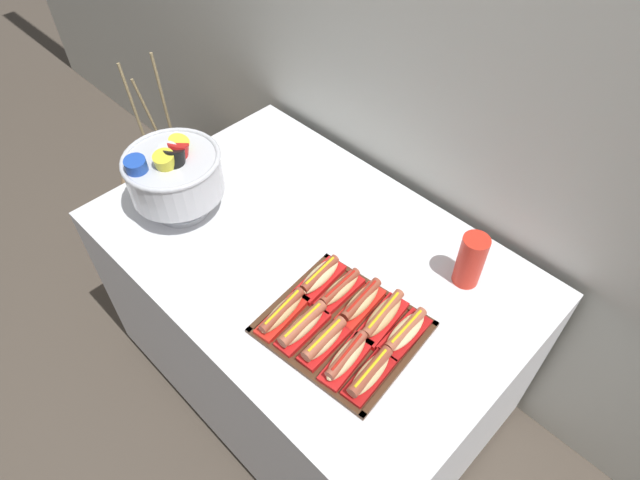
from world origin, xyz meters
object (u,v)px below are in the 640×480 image
object	(u,v)px
buffet_table	(310,319)
cup_stack	(471,260)
serving_tray	(343,328)
hot_dog_8	(383,316)
hot_dog_5	(320,277)
hot_dog_0	(282,313)
hot_dog_1	(303,326)
floor_vase	(177,206)
punch_bowl	(174,173)
hot_dog_7	(361,302)
hot_dog_2	(324,341)
hot_dog_4	(370,374)
hot_dog_6	(340,290)
hot_dog_3	(346,358)
hot_dog_9	(405,332)

from	to	relation	value
buffet_table	cup_stack	xyz separation A→B (m)	(0.41, 0.25, 0.47)
serving_tray	hot_dog_8	xyz separation A→B (m)	(0.07, 0.09, 0.03)
hot_dog_5	buffet_table	bearing A→B (deg)	149.91
hot_dog_0	hot_dog_1	size ratio (longest dim) A/B	1.06
serving_tray	hot_dog_0	size ratio (longest dim) A/B	2.33
floor_vase	punch_bowl	distance (m)	0.98
hot_dog_7	hot_dog_8	size ratio (longest dim) A/B	0.93
hot_dog_1	cup_stack	distance (m)	0.52
hot_dog_2	hot_dog_8	world-z (taller)	same
punch_bowl	hot_dog_7	bearing A→B (deg)	9.43
hot_dog_4	hot_dog_6	bearing A→B (deg)	149.39
hot_dog_3	hot_dog_5	xyz separation A→B (m)	(-0.24, 0.14, -0.00)
hot_dog_7	punch_bowl	xyz separation A→B (m)	(-0.70, -0.12, 0.12)
hot_dog_1	hot_dog_8	size ratio (longest dim) A/B	0.94
serving_tray	hot_dog_1	world-z (taller)	hot_dog_1
hot_dog_3	hot_dog_7	world-z (taller)	hot_dog_7
hot_dog_0	cup_stack	world-z (taller)	cup_stack
serving_tray	hot_dog_1	size ratio (longest dim) A/B	2.46
serving_tray	hot_dog_0	xyz separation A→B (m)	(-0.14, -0.10, 0.03)
hot_dog_6	punch_bowl	bearing A→B (deg)	-170.13
hot_dog_7	hot_dog_9	world-z (taller)	hot_dog_7
hot_dog_7	hot_dog_0	bearing A→B (deg)	-126.63
hot_dog_2	cup_stack	world-z (taller)	cup_stack
hot_dog_6	hot_dog_7	world-z (taller)	hot_dog_7
hot_dog_3	punch_bowl	bearing A→B (deg)	177.12
hot_dog_0	hot_dog_8	size ratio (longest dim) A/B	0.99
serving_tray	hot_dog_2	xyz separation A→B (m)	(0.01, -0.08, 0.03)
hot_dog_4	hot_dog_6	world-z (taller)	hot_dog_4
punch_bowl	hot_dog_6	bearing A→B (deg)	9.87
floor_vase	hot_dog_4	xyz separation A→B (m)	(1.46, -0.29, 0.61)
hot_dog_0	punch_bowl	xyz separation A→B (m)	(-0.57, 0.06, 0.13)
punch_bowl	hot_dog_0	bearing A→B (deg)	-6.22
punch_bowl	cup_stack	size ratio (longest dim) A/B	1.74
hot_dog_7	hot_dog_9	size ratio (longest dim) A/B	1.02
hot_dog_1	hot_dog_9	bearing A→B (deg)	41.90
hot_dog_0	hot_dog_7	xyz separation A→B (m)	(0.13, 0.18, 0.00)
hot_dog_7	hot_dog_9	xyz separation A→B (m)	(0.15, 0.01, -0.00)
hot_dog_4	serving_tray	bearing A→B (deg)	156.83
hot_dog_2	hot_dog_4	xyz separation A→B (m)	(0.15, 0.01, -0.00)
serving_tray	hot_dog_4	bearing A→B (deg)	-23.17
floor_vase	hot_dog_1	distance (m)	1.42
hot_dog_5	hot_dog_7	world-z (taller)	hot_dog_7
floor_vase	cup_stack	bearing A→B (deg)	6.43
hot_dog_2	floor_vase	bearing A→B (deg)	166.91
hot_dog_7	serving_tray	bearing A→B (deg)	-84.36
buffet_table	hot_dog_8	world-z (taller)	hot_dog_8
hot_dog_4	buffet_table	bearing A→B (deg)	154.89
buffet_table	floor_vase	distance (m)	1.06
hot_dog_5	hot_dog_7	xyz separation A→B (m)	(0.15, 0.01, 0.00)
hot_dog_0	hot_dog_4	size ratio (longest dim) A/B	1.09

